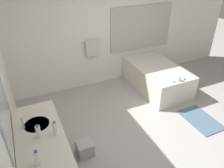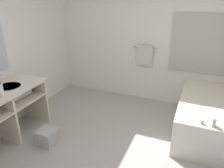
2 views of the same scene
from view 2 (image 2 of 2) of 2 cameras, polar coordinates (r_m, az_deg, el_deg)
The scene contains 5 objects.
wall_back_with_blinds at distance 4.44m, azimuth 13.32°, elevation 11.67°, with size 7.40×0.13×2.70m.
vanity_counter at distance 3.65m, azimuth -26.81°, elevation -4.98°, with size 0.62×1.43×0.85m.
bathtub at distance 3.91m, azimuth 24.19°, elevation -7.54°, with size 0.98×1.68×0.70m.
water_bottle_1 at distance 3.31m, azimuth -26.99°, elevation -1.44°, with size 0.06×0.06×0.21m.
waste_bin at distance 3.58m, azimuth -16.59°, elevation -13.09°, with size 0.26×0.26×0.25m.
Camera 2 is at (0.74, -2.08, 2.18)m, focal length 35.00 mm.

